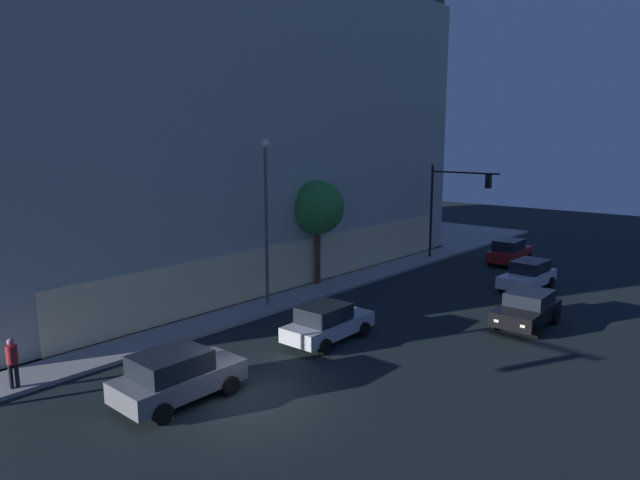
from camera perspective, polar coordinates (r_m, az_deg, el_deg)
name	(u,v)px	position (r m, az deg, el deg)	size (l,w,h in m)	color
ground_plane	(251,397)	(19.08, -7.10, -15.81)	(120.00, 120.00, 0.00)	black
modern_building	(161,116)	(41.60, -16.11, 12.20)	(33.00, 27.58, 20.45)	#4C4C51
traffic_light_far_corner	(451,197)	(39.44, 13.37, 4.36)	(0.60, 5.20, 6.61)	black
street_lamp_sidewalk	(266,203)	(27.49, -5.59, 3.81)	(0.44, 0.44, 8.32)	#535353
sidewalk_tree	(318,208)	(31.77, -0.25, 3.33)	(3.10, 3.10, 6.03)	brown
pedestrian_waiting	(12,359)	(21.46, -29.16, -10.64)	(0.36, 0.36, 1.73)	black
car_grey	(177,375)	(18.96, -14.55, -13.35)	(4.19, 2.19, 1.69)	slate
car_silver	(327,323)	(23.51, 0.77, -8.52)	(4.38, 2.05, 1.62)	#B7BABF
car_black	(527,309)	(27.07, 20.56, -6.64)	(4.23, 2.24, 1.58)	black
car_white	(528,275)	(33.93, 20.65, -3.37)	(4.48, 2.08, 1.61)	silver
car_red	(510,251)	(40.50, 18.96, -1.12)	(4.40, 2.05, 1.70)	maroon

